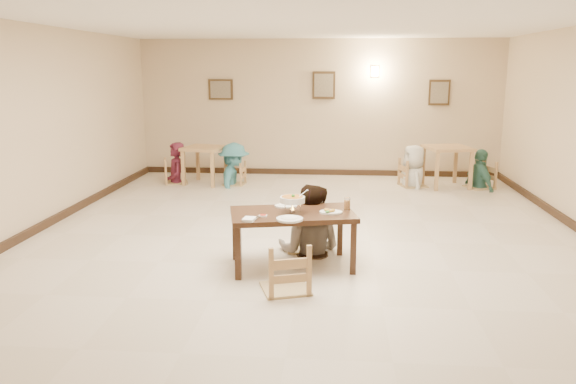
# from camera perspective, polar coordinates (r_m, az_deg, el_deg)

# --- Properties ---
(floor) EXTENTS (10.00, 10.00, 0.00)m
(floor) POSITION_cam_1_polar(r_m,az_deg,el_deg) (7.95, 1.89, -4.84)
(floor) COLOR beige
(floor) RESTS_ON ground
(ceiling) EXTENTS (10.00, 10.00, 0.00)m
(ceiling) POSITION_cam_1_polar(r_m,az_deg,el_deg) (7.62, 2.06, 17.24)
(ceiling) COLOR white
(ceiling) RESTS_ON wall_back
(wall_back) EXTENTS (10.00, 0.00, 10.00)m
(wall_back) POSITION_cam_1_polar(r_m,az_deg,el_deg) (12.62, 3.17, 8.51)
(wall_back) COLOR beige
(wall_back) RESTS_ON floor
(wall_front) EXTENTS (10.00, 0.00, 10.00)m
(wall_front) POSITION_cam_1_polar(r_m,az_deg,el_deg) (2.75, -3.47, -5.83)
(wall_front) COLOR beige
(wall_front) RESTS_ON floor
(wall_left) EXTENTS (0.00, 10.00, 10.00)m
(wall_left) POSITION_cam_1_polar(r_m,az_deg,el_deg) (8.80, -25.15, 5.66)
(wall_left) COLOR beige
(wall_left) RESTS_ON floor
(baseboard_back) EXTENTS (8.00, 0.06, 0.12)m
(baseboard_back) POSITION_cam_1_polar(r_m,az_deg,el_deg) (12.77, 3.09, 2.04)
(baseboard_back) COLOR #301F13
(baseboard_back) RESTS_ON floor
(baseboard_left) EXTENTS (0.06, 10.00, 0.12)m
(baseboard_left) POSITION_cam_1_polar(r_m,az_deg,el_deg) (9.05, -24.15, -3.41)
(baseboard_left) COLOR #301F13
(baseboard_left) RESTS_ON floor
(picture_a) EXTENTS (0.55, 0.04, 0.45)m
(picture_a) POSITION_cam_1_polar(r_m,az_deg,el_deg) (12.81, -6.86, 10.29)
(picture_a) COLOR #3B2917
(picture_a) RESTS_ON wall_back
(picture_b) EXTENTS (0.50, 0.04, 0.60)m
(picture_b) POSITION_cam_1_polar(r_m,az_deg,el_deg) (12.55, 3.65, 10.77)
(picture_b) COLOR #3B2917
(picture_b) RESTS_ON wall_back
(picture_c) EXTENTS (0.45, 0.04, 0.55)m
(picture_c) POSITION_cam_1_polar(r_m,az_deg,el_deg) (12.74, 15.12, 9.72)
(picture_c) COLOR #3B2917
(picture_c) RESTS_ON wall_back
(wall_sconce) EXTENTS (0.16, 0.05, 0.22)m
(wall_sconce) POSITION_cam_1_polar(r_m,az_deg,el_deg) (12.57, 8.80, 12.02)
(wall_sconce) COLOR #FFD88C
(wall_sconce) RESTS_ON wall_back
(main_table) EXTENTS (1.60, 1.11, 0.68)m
(main_table) POSITION_cam_1_polar(r_m,az_deg,el_deg) (6.72, 0.44, -2.71)
(main_table) COLOR #3B2214
(main_table) RESTS_ON floor
(chair_far) EXTENTS (0.44, 0.44, 0.93)m
(chair_far) POSITION_cam_1_polar(r_m,az_deg,el_deg) (7.38, 1.90, -2.46)
(chair_far) COLOR tan
(chair_far) RESTS_ON floor
(chair_near) EXTENTS (0.49, 0.49, 1.05)m
(chair_near) POSITION_cam_1_polar(r_m,az_deg,el_deg) (6.03, -0.26, -5.30)
(chair_near) COLOR tan
(chair_near) RESTS_ON floor
(main_diner) EXTENTS (0.98, 0.82, 1.81)m
(main_diner) POSITION_cam_1_polar(r_m,az_deg,el_deg) (7.21, 2.27, 0.77)
(main_diner) COLOR gray
(main_diner) RESTS_ON floor
(curry_warmer) EXTENTS (0.33, 0.30, 0.27)m
(curry_warmer) POSITION_cam_1_polar(r_m,az_deg,el_deg) (6.65, 0.45, -0.78)
(curry_warmer) COLOR silver
(curry_warmer) RESTS_ON main_table
(rice_plate_far) EXTENTS (0.28, 0.28, 0.06)m
(rice_plate_far) POSITION_cam_1_polar(r_m,az_deg,el_deg) (6.95, -0.23, -1.41)
(rice_plate_far) COLOR white
(rice_plate_far) RESTS_ON main_table
(rice_plate_near) EXTENTS (0.30, 0.30, 0.07)m
(rice_plate_near) POSITION_cam_1_polar(r_m,az_deg,el_deg) (6.35, 0.17, -2.73)
(rice_plate_near) COLOR white
(rice_plate_near) RESTS_ON main_table
(fried_plate) EXTENTS (0.27, 0.27, 0.06)m
(fried_plate) POSITION_cam_1_polar(r_m,az_deg,el_deg) (6.67, 4.36, -2.00)
(fried_plate) COLOR white
(fried_plate) RESTS_ON main_table
(chili_dish) EXTENTS (0.10, 0.10, 0.02)m
(chili_dish) POSITION_cam_1_polar(r_m,az_deg,el_deg) (6.51, -2.56, -2.41)
(chili_dish) COLOR white
(chili_dish) RESTS_ON main_table
(napkin_cutlery) EXTENTS (0.18, 0.26, 0.03)m
(napkin_cutlery) POSITION_cam_1_polar(r_m,az_deg,el_deg) (6.35, -3.94, -2.77)
(napkin_cutlery) COLOR white
(napkin_cutlery) RESTS_ON main_table
(drink_glass) EXTENTS (0.08, 0.08, 0.15)m
(drink_glass) POSITION_cam_1_polar(r_m,az_deg,el_deg) (6.85, 6.03, -1.21)
(drink_glass) COLOR white
(drink_glass) RESTS_ON main_table
(bg_table_left) EXTENTS (0.93, 0.93, 0.78)m
(bg_table_left) POSITION_cam_1_polar(r_m,az_deg,el_deg) (11.79, -8.48, 3.91)
(bg_table_left) COLOR tan
(bg_table_left) RESTS_ON floor
(bg_table_right) EXTENTS (0.99, 0.99, 0.83)m
(bg_table_right) POSITION_cam_1_polar(r_m,az_deg,el_deg) (11.78, 15.88, 3.79)
(bg_table_right) COLOR tan
(bg_table_right) RESTS_ON floor
(bg_chair_ll) EXTENTS (0.46, 0.46, 0.98)m
(bg_chair_ll) POSITION_cam_1_polar(r_m,az_deg,el_deg) (11.96, -11.36, 3.19)
(bg_chair_ll) COLOR tan
(bg_chair_ll) RESTS_ON floor
(bg_chair_lr) EXTENTS (0.42, 0.42, 0.90)m
(bg_chair_lr) POSITION_cam_1_polar(r_m,az_deg,el_deg) (11.63, -5.53, 2.92)
(bg_chair_lr) COLOR tan
(bg_chair_lr) RESTS_ON floor
(bg_chair_rl) EXTENTS (0.49, 0.49, 1.05)m
(bg_chair_rl) POSITION_cam_1_polar(r_m,az_deg,el_deg) (11.70, 12.67, 3.10)
(bg_chair_rl) COLOR tan
(bg_chair_rl) RESTS_ON floor
(bg_chair_rr) EXTENTS (0.49, 0.49, 1.03)m
(bg_chair_rr) POSITION_cam_1_polar(r_m,az_deg,el_deg) (11.89, 19.00, 2.83)
(bg_chair_rr) COLOR tan
(bg_chair_rr) RESTS_ON floor
(bg_diner_a) EXTENTS (0.62, 0.74, 1.72)m
(bg_diner_a) POSITION_cam_1_polar(r_m,az_deg,el_deg) (11.91, -11.44, 4.95)
(bg_diner_a) COLOR #54192E
(bg_diner_a) RESTS_ON floor
(bg_diner_b) EXTENTS (0.67, 1.14, 1.74)m
(bg_diner_b) POSITION_cam_1_polar(r_m,az_deg,el_deg) (11.57, -5.57, 4.99)
(bg_diner_b) COLOR teal
(bg_diner_b) RESTS_ON floor
(bg_diner_c) EXTENTS (0.68, 0.91, 1.69)m
(bg_diner_c) POSITION_cam_1_polar(r_m,az_deg,el_deg) (11.65, 12.75, 4.67)
(bg_diner_c) COLOR silver
(bg_diner_c) RESTS_ON floor
(bg_diner_d) EXTENTS (0.66, 1.00, 1.58)m
(bg_diner_d) POSITION_cam_1_polar(r_m,az_deg,el_deg) (11.85, 19.10, 4.14)
(bg_diner_d) COLOR #407B6B
(bg_diner_d) RESTS_ON floor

